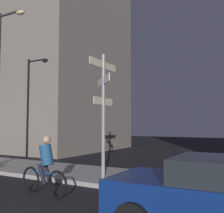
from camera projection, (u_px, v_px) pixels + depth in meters
name	position (u px, v px, depth m)	size (l,w,h in m)	color
sidewalk_kerb	(110.00, 177.00, 9.53)	(40.00, 2.96, 0.14)	#9E9991
signpost	(103.00, 103.00, 8.90)	(1.13, 1.64, 4.12)	gray
street_lamp	(1.00, 75.00, 11.99)	(1.65, 0.28, 6.86)	#2D2D30
cyclist	(45.00, 168.00, 7.28)	(1.81, 0.37, 1.61)	black
building_left_block	(46.00, 20.00, 22.42)	(11.04, 9.57, 21.25)	slate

